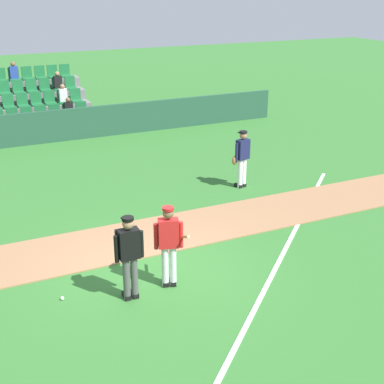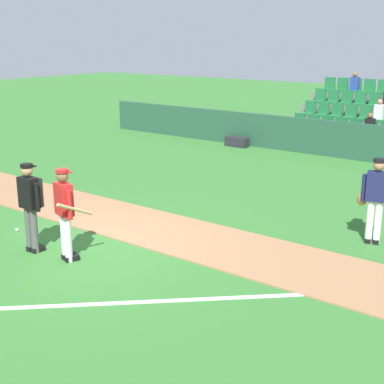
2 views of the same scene
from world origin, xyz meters
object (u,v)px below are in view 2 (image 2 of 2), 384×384
(runner_navy_jersey, at_px, (375,198))
(baseball, at_px, (17,230))
(equipment_bag, at_px, (237,142))
(umpire_home_plate, at_px, (30,203))
(batter_red_jersey, at_px, (65,211))

(runner_navy_jersey, relative_size, baseball, 23.78)
(runner_navy_jersey, distance_m, baseball, 7.53)
(equipment_bag, bearing_deg, umpire_home_plate, -76.81)
(batter_red_jersey, distance_m, equipment_bag, 11.92)
(runner_navy_jersey, bearing_deg, baseball, -148.16)
(umpire_home_plate, xyz_separation_m, equipment_bag, (-2.68, 11.45, -0.82))
(runner_navy_jersey, distance_m, equipment_bag, 10.50)
(batter_red_jersey, distance_m, baseball, 2.36)
(umpire_home_plate, distance_m, baseball, 1.66)
(umpire_home_plate, bearing_deg, equipment_bag, 103.19)
(baseball, bearing_deg, equipment_bag, 97.45)
(baseball, bearing_deg, umpire_home_plate, -22.00)
(equipment_bag, bearing_deg, runner_navy_jersey, -42.02)
(batter_red_jersey, relative_size, baseball, 23.78)
(equipment_bag, bearing_deg, baseball, -82.55)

